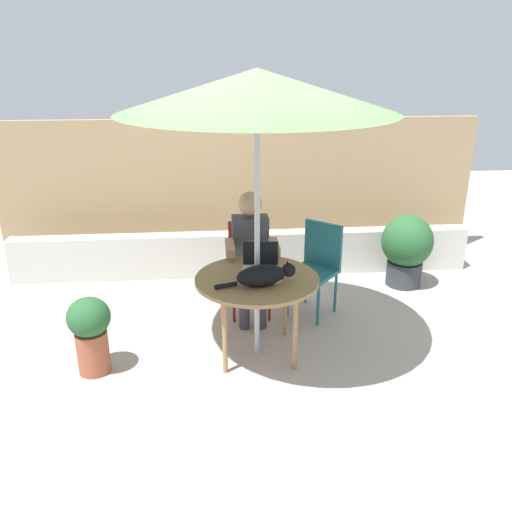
{
  "coord_description": "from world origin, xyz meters",
  "views": [
    {
      "loc": [
        -0.35,
        -3.9,
        2.42
      ],
      "look_at": [
        0.0,
        0.1,
        0.85
      ],
      "focal_mm": 36.74,
      "sensor_mm": 36.0,
      "label": 1
    }
  ],
  "objects_px": {
    "patio_umbrella": "(257,91)",
    "potted_plant_near_fence": "(90,331)",
    "cat": "(264,275)",
    "person_seated": "(251,250)",
    "chair_empty": "(317,261)",
    "laptop": "(260,261)",
    "patio_table": "(257,284)",
    "chair_occupied": "(250,260)",
    "potted_plant_by_chair": "(407,247)"
  },
  "relations": [
    {
      "from": "chair_occupied",
      "to": "cat",
      "type": "height_order",
      "value": "chair_occupied"
    },
    {
      "from": "patio_table",
      "to": "chair_occupied",
      "type": "distance_m",
      "value": 0.83
    },
    {
      "from": "patio_table",
      "to": "chair_occupied",
      "type": "xyz_separation_m",
      "value": [
        0.0,
        0.82,
        -0.12
      ]
    },
    {
      "from": "chair_empty",
      "to": "laptop",
      "type": "relative_size",
      "value": 2.72
    },
    {
      "from": "laptop",
      "to": "cat",
      "type": "relative_size",
      "value": 0.51
    },
    {
      "from": "potted_plant_near_fence",
      "to": "potted_plant_by_chair",
      "type": "relative_size",
      "value": 0.82
    },
    {
      "from": "person_seated",
      "to": "potted_plant_near_fence",
      "type": "height_order",
      "value": "person_seated"
    },
    {
      "from": "patio_table",
      "to": "cat",
      "type": "xyz_separation_m",
      "value": [
        0.04,
        -0.15,
        0.14
      ]
    },
    {
      "from": "chair_empty",
      "to": "cat",
      "type": "height_order",
      "value": "chair_empty"
    },
    {
      "from": "patio_umbrella",
      "to": "chair_occupied",
      "type": "bearing_deg",
      "value": 90.0
    },
    {
      "from": "patio_table",
      "to": "chair_occupied",
      "type": "height_order",
      "value": "chair_occupied"
    },
    {
      "from": "chair_empty",
      "to": "cat",
      "type": "xyz_separation_m",
      "value": [
        -0.61,
        -0.9,
        0.26
      ]
    },
    {
      "from": "laptop",
      "to": "potted_plant_by_chair",
      "type": "distance_m",
      "value": 2.04
    },
    {
      "from": "chair_occupied",
      "to": "laptop",
      "type": "height_order",
      "value": "laptop"
    },
    {
      "from": "patio_table",
      "to": "potted_plant_by_chair",
      "type": "relative_size",
      "value": 1.28
    },
    {
      "from": "patio_table",
      "to": "laptop",
      "type": "distance_m",
      "value": 0.24
    },
    {
      "from": "patio_umbrella",
      "to": "potted_plant_by_chair",
      "type": "bearing_deg",
      "value": 36.2
    },
    {
      "from": "patio_umbrella",
      "to": "laptop",
      "type": "xyz_separation_m",
      "value": [
        0.05,
        0.2,
        -1.39
      ]
    },
    {
      "from": "potted_plant_near_fence",
      "to": "potted_plant_by_chair",
      "type": "distance_m",
      "value": 3.41
    },
    {
      "from": "patio_umbrella",
      "to": "chair_occupied",
      "type": "height_order",
      "value": "patio_umbrella"
    },
    {
      "from": "patio_umbrella",
      "to": "potted_plant_near_fence",
      "type": "xyz_separation_m",
      "value": [
        -1.34,
        -0.17,
        -1.79
      ]
    },
    {
      "from": "cat",
      "to": "potted_plant_near_fence",
      "type": "relative_size",
      "value": 1.0
    },
    {
      "from": "person_seated",
      "to": "laptop",
      "type": "relative_size",
      "value": 3.75
    },
    {
      "from": "potted_plant_by_chair",
      "to": "patio_table",
      "type": "bearing_deg",
      "value": -143.8
    },
    {
      "from": "patio_umbrella",
      "to": "potted_plant_by_chair",
      "type": "height_order",
      "value": "patio_umbrella"
    },
    {
      "from": "patio_table",
      "to": "cat",
      "type": "relative_size",
      "value": 1.57
    },
    {
      "from": "person_seated",
      "to": "potted_plant_by_chair",
      "type": "distance_m",
      "value": 1.87
    },
    {
      "from": "laptop",
      "to": "potted_plant_near_fence",
      "type": "xyz_separation_m",
      "value": [
        -1.38,
        -0.37,
        -0.4
      ]
    },
    {
      "from": "person_seated",
      "to": "cat",
      "type": "xyz_separation_m",
      "value": [
        0.04,
        -0.82,
        0.09
      ]
    },
    {
      "from": "chair_occupied",
      "to": "cat",
      "type": "distance_m",
      "value": 1.01
    },
    {
      "from": "patio_umbrella",
      "to": "potted_plant_near_fence",
      "type": "bearing_deg",
      "value": -172.78
    },
    {
      "from": "potted_plant_by_chair",
      "to": "chair_empty",
      "type": "bearing_deg",
      "value": -153.8
    },
    {
      "from": "patio_umbrella",
      "to": "chair_occupied",
      "type": "xyz_separation_m",
      "value": [
        0.0,
        0.82,
        -1.63
      ]
    },
    {
      "from": "patio_umbrella",
      "to": "potted_plant_by_chair",
      "type": "relative_size",
      "value": 2.91
    },
    {
      "from": "cat",
      "to": "potted_plant_by_chair",
      "type": "relative_size",
      "value": 0.81
    },
    {
      "from": "chair_empty",
      "to": "cat",
      "type": "bearing_deg",
      "value": -124.27
    },
    {
      "from": "person_seated",
      "to": "patio_umbrella",
      "type": "bearing_deg",
      "value": -90.0
    },
    {
      "from": "patio_table",
      "to": "chair_empty",
      "type": "bearing_deg",
      "value": 48.55
    },
    {
      "from": "chair_empty",
      "to": "cat",
      "type": "relative_size",
      "value": 1.38
    },
    {
      "from": "patio_table",
      "to": "potted_plant_by_chair",
      "type": "height_order",
      "value": "potted_plant_by_chair"
    },
    {
      "from": "person_seated",
      "to": "chair_occupied",
      "type": "bearing_deg",
      "value": 90.0
    },
    {
      "from": "patio_umbrella",
      "to": "laptop",
      "type": "bearing_deg",
      "value": 77.25
    },
    {
      "from": "chair_occupied",
      "to": "potted_plant_by_chair",
      "type": "height_order",
      "value": "chair_occupied"
    },
    {
      "from": "chair_occupied",
      "to": "laptop",
      "type": "distance_m",
      "value": 0.67
    },
    {
      "from": "cat",
      "to": "potted_plant_by_chair",
      "type": "distance_m",
      "value": 2.26
    },
    {
      "from": "patio_table",
      "to": "patio_umbrella",
      "type": "relative_size",
      "value": 0.44
    },
    {
      "from": "laptop",
      "to": "potted_plant_by_chair",
      "type": "bearing_deg",
      "value": 32.3
    },
    {
      "from": "laptop",
      "to": "cat",
      "type": "height_order",
      "value": "laptop"
    },
    {
      "from": "patio_table",
      "to": "cat",
      "type": "distance_m",
      "value": 0.21
    },
    {
      "from": "chair_occupied",
      "to": "person_seated",
      "type": "distance_m",
      "value": 0.23
    }
  ]
}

